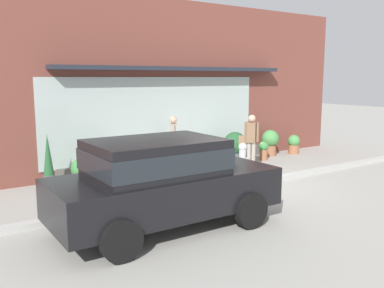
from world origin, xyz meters
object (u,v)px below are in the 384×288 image
object	(u,v)px
fire_hydrant	(243,158)
potted_plant_by_entrance	(48,163)
potted_plant_trailing_edge	(235,145)
potted_plant_low_front	(81,170)
parked_car_black	(162,179)
potted_plant_corner_tall	(264,150)
potted_plant_near_hydrant	(294,144)
pedestrian_passerby	(173,139)
potted_plant_doorstep	(270,141)
potted_plant_window_right	(112,164)
pedestrian_with_handbag	(251,138)

from	to	relation	value
fire_hydrant	potted_plant_by_entrance	size ratio (longest dim) A/B	0.65
potted_plant_trailing_edge	potted_plant_low_front	bearing A→B (deg)	179.54
potted_plant_by_entrance	parked_car_black	bearing A→B (deg)	-76.05
potted_plant_corner_tall	potted_plant_near_hydrant	bearing A→B (deg)	8.75
potted_plant_low_front	potted_plant_near_hydrant	xyz separation A→B (m)	(8.05, 0.03, -0.03)
pedestrian_passerby	potted_plant_low_front	xyz separation A→B (m)	(-2.89, -0.10, -0.57)
potted_plant_trailing_edge	potted_plant_doorstep	distance (m)	1.89
potted_plant_near_hydrant	potted_plant_window_right	distance (m)	7.11
parked_car_black	potted_plant_corner_tall	distance (m)	7.18
potted_plant_window_right	potted_plant_low_front	bearing A→B (deg)	-167.92
potted_plant_low_front	potted_plant_trailing_edge	world-z (taller)	potted_plant_trailing_edge
fire_hydrant	potted_plant_trailing_edge	bearing A→B (deg)	58.02
pedestrian_with_handbag	pedestrian_passerby	size ratio (longest dim) A/B	1.01
potted_plant_low_front	potted_plant_near_hydrant	size ratio (longest dim) A/B	1.02
fire_hydrant	potted_plant_low_front	bearing A→B (deg)	161.84
parked_car_black	potted_plant_trailing_edge	distance (m)	6.38
pedestrian_with_handbag	potted_plant_window_right	world-z (taller)	pedestrian_with_handbag
potted_plant_near_hydrant	potted_plant_doorstep	size ratio (longest dim) A/B	0.75
fire_hydrant	potted_plant_trailing_edge	distance (m)	1.62
potted_plant_corner_tall	potted_plant_near_hydrant	xyz separation A→B (m)	(1.78, 0.27, 0.00)
pedestrian_passerby	potted_plant_by_entrance	xyz separation A→B (m)	(-3.72, -0.12, -0.28)
potted_plant_by_entrance	potted_plant_near_hydrant	bearing A→B (deg)	0.36
potted_plant_corner_tall	pedestrian_passerby	bearing A→B (deg)	174.26
potted_plant_low_front	potted_plant_by_entrance	size ratio (longest dim) A/B	0.50
potted_plant_near_hydrant	potted_plant_trailing_edge	bearing A→B (deg)	-178.56
potted_plant_by_entrance	potted_plant_window_right	bearing A→B (deg)	7.33
parked_car_black	pedestrian_passerby	bearing A→B (deg)	56.29
pedestrian_passerby	fire_hydrant	bearing A→B (deg)	-106.48
parked_car_black	potted_plant_doorstep	world-z (taller)	parked_car_black
potted_plant_doorstep	fire_hydrant	bearing A→B (deg)	-148.97
potted_plant_corner_tall	potted_plant_by_entrance	bearing A→B (deg)	178.24
pedestrian_with_handbag	pedestrian_passerby	bearing A→B (deg)	28.36
pedestrian_passerby	potted_plant_trailing_edge	bearing A→B (deg)	-63.16
fire_hydrant	potted_plant_low_front	size ratio (longest dim) A/B	1.28
pedestrian_passerby	potted_plant_by_entrance	bearing A→B (deg)	122.17
pedestrian_with_handbag	potted_plant_near_hydrant	size ratio (longest dim) A/B	2.38
potted_plant_trailing_edge	pedestrian_passerby	bearing A→B (deg)	176.54
parked_car_black	potted_plant_low_front	size ratio (longest dim) A/B	5.90
potted_plant_near_hydrant	potted_plant_by_entrance	size ratio (longest dim) A/B	0.49
fire_hydrant	potted_plant_doorstep	xyz separation A→B (m)	(2.73, 1.64, 0.05)
fire_hydrant	potted_plant_near_hydrant	xyz separation A→B (m)	(3.74, 1.44, -0.11)
potted_plant_trailing_edge	potted_plant_window_right	world-z (taller)	potted_plant_trailing_edge
potted_plant_by_entrance	potted_plant_low_front	bearing A→B (deg)	1.77
potted_plant_doorstep	potted_plant_by_entrance	bearing A→B (deg)	-178.15
fire_hydrant	pedestrian_with_handbag	distance (m)	0.94
parked_car_black	pedestrian_with_handbag	bearing A→B (deg)	31.83
potted_plant_doorstep	potted_plant_window_right	bearing A→B (deg)	-179.76
pedestrian_with_handbag	potted_plant_doorstep	distance (m)	2.42
pedestrian_passerby	potted_plant_corner_tall	distance (m)	3.45
potted_plant_low_front	pedestrian_with_handbag	bearing A→B (deg)	-11.21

